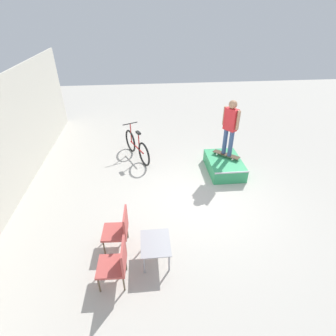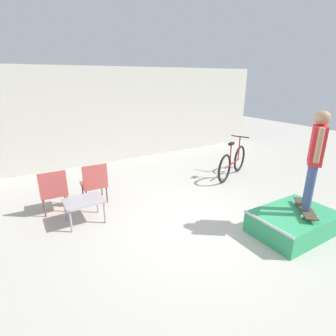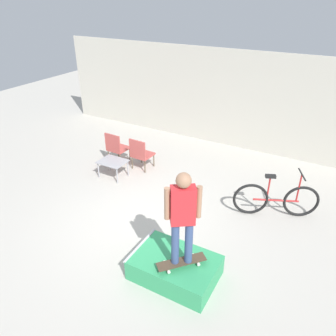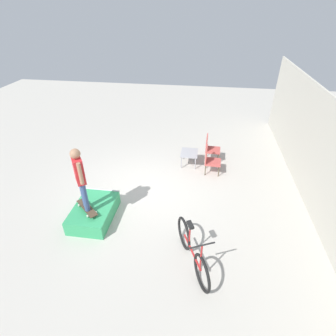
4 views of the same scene
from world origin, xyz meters
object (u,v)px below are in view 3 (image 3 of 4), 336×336
Objects in this scene: coffee_table at (113,163)px; patio_chair_left at (116,147)px; skate_ramp_box at (175,267)px; person_skater at (183,213)px; patio_chair_right at (141,153)px; skateboard_on_ramp at (181,262)px; bicycle at (276,199)px.

coffee_table is 0.78× the size of patio_chair_left.
skate_ramp_box is 1.30m from person_skater.
coffee_table is at bearing 109.63° from person_skater.
patio_chair_right is at bearing 60.07° from coffee_table.
patio_chair_right is (-2.71, 3.02, 0.30)m from skate_ramp_box.
skate_ramp_box is at bearing 106.32° from skateboard_on_ramp.
patio_chair_right is 3.82m from bicycle.
skate_ramp_box is 4.07m from patio_chair_right.
patio_chair_right reaches higher than skateboard_on_ramp.
patio_chair_left reaches higher than skate_ramp_box.
bicycle is at bearing 36.94° from person_skater.
bicycle reaches higher than patio_chair_left.
person_skater is 3.11m from bicycle.
patio_chair_left is (-0.43, 0.72, 0.10)m from coffee_table.
skateboard_on_ramp is 4.23m from patio_chair_right.
person_skater reaches higher than patio_chair_left.
patio_chair_left reaches higher than coffee_table.
skateboard_on_ramp is 4.06m from coffee_table.
person_skater is 2.34× the size of coffee_table.
bicycle reaches higher than skateboard_on_ramp.
person_skater is 4.34m from patio_chair_right.
person_skater is at bearing -25.91° from skate_ramp_box.
patio_chair_left is at bearing 92.35° from skateboard_on_ramp.
skate_ramp_box is 1.94× the size of skateboard_on_ramp.
person_skater is at bearing -35.88° from coffee_table.
bicycle reaches higher than skate_ramp_box.
patio_chair_right reaches higher than coffee_table.
skate_ramp_box is at bearing -136.50° from bicycle.
bicycle is at bearing 67.84° from skate_ramp_box.
patio_chair_right is at bearing 131.86° from skate_ramp_box.
skate_ramp_box is 0.34m from skateboard_on_ramp.
patio_chair_right is (-2.87, 3.10, -0.99)m from person_skater.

